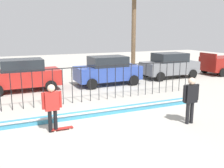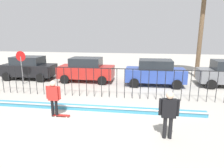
# 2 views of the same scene
# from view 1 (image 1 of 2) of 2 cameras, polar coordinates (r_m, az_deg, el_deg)

# --- Properties ---
(ground_plane) EXTENTS (60.00, 60.00, 0.00)m
(ground_plane) POSITION_cam_1_polar(r_m,az_deg,el_deg) (9.59, -3.60, -9.58)
(ground_plane) COLOR #ADA89E
(bowl_coping_ledge) EXTENTS (11.00, 0.40, 0.27)m
(bowl_coping_ledge) POSITION_cam_1_polar(r_m,az_deg,el_deg) (10.58, -5.81, -6.82)
(bowl_coping_ledge) COLOR teal
(bowl_coping_ledge) RESTS_ON ground
(perimeter_fence) EXTENTS (14.04, 0.04, 1.80)m
(perimeter_fence) POSITION_cam_1_polar(r_m,az_deg,el_deg) (12.39, -9.10, 0.59)
(perimeter_fence) COLOR black
(perimeter_fence) RESTS_ON ground
(skateboarder) EXTENTS (0.70, 0.26, 1.72)m
(skateboarder) POSITION_cam_1_polar(r_m,az_deg,el_deg) (9.00, -13.53, -4.40)
(skateboarder) COLOR black
(skateboarder) RESTS_ON ground
(skateboard) EXTENTS (0.80, 0.20, 0.07)m
(skateboard) POSITION_cam_1_polar(r_m,az_deg,el_deg) (9.39, -11.32, -9.90)
(skateboard) COLOR #A51E19
(skateboard) RESTS_ON ground
(camera_operator) EXTENTS (0.73, 0.27, 1.81)m
(camera_operator) POSITION_cam_1_polar(r_m,az_deg,el_deg) (9.99, 17.51, -2.69)
(camera_operator) COLOR black
(camera_operator) RESTS_ON ground
(parked_car_red) EXTENTS (4.30, 2.12, 1.90)m
(parked_car_red) POSITION_cam_1_polar(r_m,az_deg,el_deg) (15.82, -19.69, 2.01)
(parked_car_red) COLOR #B2231E
(parked_car_red) RESTS_ON ground
(parked_car_blue) EXTENTS (4.30, 2.12, 1.90)m
(parked_car_blue) POSITION_cam_1_polar(r_m,az_deg,el_deg) (16.65, -0.97, 3.17)
(parked_car_blue) COLOR #2D479E
(parked_car_blue) RESTS_ON ground
(parked_car_gray) EXTENTS (4.30, 2.12, 1.90)m
(parked_car_gray) POSITION_cam_1_polar(r_m,az_deg,el_deg) (19.62, 12.97, 4.21)
(parked_car_gray) COLOR slate
(parked_car_gray) RESTS_ON ground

